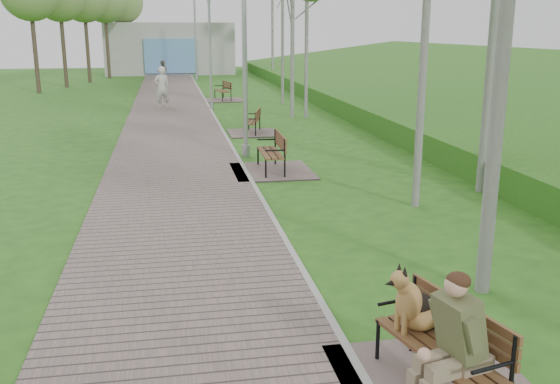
{
  "coord_description": "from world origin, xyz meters",
  "views": [
    {
      "loc": [
        -1.85,
        -1.29,
        3.5
      ],
      "look_at": [
        -0.28,
        7.51,
        1.16
      ],
      "focal_mm": 40.0,
      "sensor_mm": 36.0,
      "label": 1
    }
  ],
  "objects": [
    {
      "name": "walkway",
      "position": [
        -1.75,
        21.5,
        0.02
      ],
      "size": [
        3.5,
        67.0,
        0.04
      ],
      "primitive_type": "cube",
      "color": "#6A5A56",
      "rests_on": "ground"
    },
    {
      "name": "kerb",
      "position": [
        0.0,
        21.5,
        0.03
      ],
      "size": [
        0.1,
        67.0,
        0.05
      ],
      "primitive_type": "cube",
      "color": "#999993",
      "rests_on": "ground"
    },
    {
      "name": "embankment",
      "position": [
        12.0,
        20.0,
        0.0
      ],
      "size": [
        14.0,
        70.0,
        1.6
      ],
      "primitive_type": "cube",
      "color": "#418523",
      "rests_on": "ground"
    },
    {
      "name": "building_north",
      "position": [
        -1.5,
        50.97,
        1.99
      ],
      "size": [
        10.0,
        5.2,
        4.0
      ],
      "color": "#9E9E99",
      "rests_on": "ground"
    },
    {
      "name": "bench_main",
      "position": [
        0.58,
        3.79,
        0.47
      ],
      "size": [
        1.9,
        2.11,
        1.65
      ],
      "color": "#6A5A56",
      "rests_on": "ground"
    },
    {
      "name": "bench_second",
      "position": [
        0.63,
        13.88,
        0.23
      ],
      "size": [
        1.97,
        2.19,
        1.21
      ],
      "color": "#6A5A56",
      "rests_on": "ground"
    },
    {
      "name": "bench_third",
      "position": [
        0.96,
        19.9,
        0.19
      ],
      "size": [
        1.69,
        1.88,
        1.04
      ],
      "color": "#6A5A56",
      "rests_on": "ground"
    },
    {
      "name": "bench_far",
      "position": [
        0.89,
        30.43,
        0.22
      ],
      "size": [
        1.92,
        2.13,
        1.18
      ],
      "color": "#6A5A56",
      "rests_on": "ground"
    },
    {
      "name": "lamp_post_second",
      "position": [
        0.25,
        15.91,
        2.77
      ],
      "size": [
        0.23,
        0.23,
        5.93
      ],
      "color": "#9EA1A6",
      "rests_on": "ground"
    },
    {
      "name": "lamp_post_third",
      "position": [
        0.07,
        26.94,
        2.27
      ],
      "size": [
        0.19,
        0.19,
        4.86
      ],
      "color": "#9EA1A6",
      "rests_on": "ground"
    },
    {
      "name": "lamp_post_far",
      "position": [
        0.23,
        43.77,
        2.73
      ],
      "size": [
        0.23,
        0.23,
        5.84
      ],
      "color": "#9EA1A6",
      "rests_on": "ground"
    },
    {
      "name": "pedestrian_near",
      "position": [
        -2.1,
        27.72,
        0.94
      ],
      "size": [
        0.78,
        0.61,
        1.89
      ],
      "primitive_type": "imported",
      "rotation": [
        0.0,
        0.0,
        3.39
      ],
      "color": "silver",
      "rests_on": "ground"
    },
    {
      "name": "pedestrian_far",
      "position": [
        -2.13,
        41.32,
        0.75
      ],
      "size": [
        0.81,
        0.67,
        1.51
      ],
      "primitive_type": "imported",
      "rotation": [
        0.0,
        0.0,
        2.99
      ],
      "color": "gray",
      "rests_on": "ground"
    }
  ]
}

